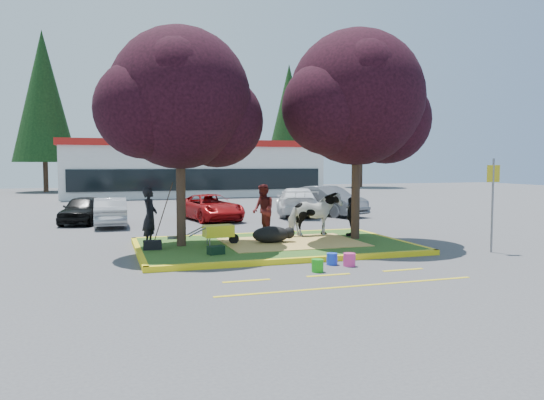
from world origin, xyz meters
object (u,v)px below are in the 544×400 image
object	(u,v)px
bucket_blue	(332,259)
car_silver	(111,212)
bucket_pink	(349,260)
sign_post	(493,194)
calf	(271,235)
handler	(150,217)
car_black	(83,210)
bucket_green	(318,266)
wheelbarrow	(219,231)
cow	(315,214)

from	to	relation	value
bucket_blue	car_silver	size ratio (longest dim) A/B	0.08
bucket_pink	sign_post	bearing A→B (deg)	7.49
car_silver	calf	bearing A→B (deg)	122.79
calf	bucket_pink	bearing A→B (deg)	-64.34
handler	car_black	size ratio (longest dim) A/B	0.50
calf	bucket_green	xyz separation A→B (m)	(-0.05, -3.88, -0.25)
wheelbarrow	bucket_green	world-z (taller)	wheelbarrow
bucket_blue	car_silver	world-z (taller)	car_silver
bucket_blue	car_black	size ratio (longest dim) A/B	0.09
calf	bucket_green	distance (m)	3.88
handler	car_black	bearing A→B (deg)	34.89
cow	bucket_green	xyz separation A→B (m)	(-1.92, -4.86, -0.75)
wheelbarrow	car_silver	world-z (taller)	car_silver
handler	car_silver	xyz separation A→B (m)	(-1.04, 6.92, -0.44)
bucket_green	car_black	size ratio (longest dim) A/B	0.09
bucket_pink	bucket_blue	bearing A→B (deg)	137.75
calf	bucket_green	bearing A→B (deg)	-81.26
calf	bucket_green	world-z (taller)	calf
sign_post	car_silver	bearing A→B (deg)	146.91
bucket_green	bucket_blue	distance (m)	1.02
bucket_green	calf	bearing A→B (deg)	89.29
wheelbarrow	bucket_green	size ratio (longest dim) A/B	5.12
cow	car_black	bearing A→B (deg)	39.90
bucket_green	bucket_pink	size ratio (longest dim) A/B	0.93
car_black	bucket_blue	bearing A→B (deg)	-47.80
bucket_green	car_black	xyz separation A→B (m)	(-5.78, 12.71, 0.45)
bucket_pink	car_black	world-z (taller)	car_black
cow	bucket_blue	bearing A→B (deg)	159.18
car_silver	car_black	bearing A→B (deg)	-49.78
cow	handler	bearing A→B (deg)	90.10
wheelbarrow	bucket_green	xyz separation A→B (m)	(1.59, -4.02, -0.41)
bucket_green	cow	bearing A→B (deg)	68.50
calf	wheelbarrow	world-z (taller)	wheelbarrow
cow	calf	bearing A→B (deg)	113.36
cow	car_black	size ratio (longest dim) A/B	0.50
handler	sign_post	bearing A→B (deg)	-89.06
cow	car_silver	bearing A→B (deg)	40.84
bucket_pink	bucket_blue	size ratio (longest dim) A/B	1.11
sign_post	wheelbarrow	bearing A→B (deg)	169.58
calf	bucket_blue	distance (m)	3.23
car_silver	wheelbarrow	bearing A→B (deg)	113.32
wheelbarrow	sign_post	xyz separation A→B (m)	(7.59, -2.96, 1.17)
bucket_blue	car_black	bearing A→B (deg)	118.44
sign_post	cow	bearing A→B (deg)	147.98
bucket_green	car_silver	bearing A→B (deg)	112.27
wheelbarrow	bucket_blue	distance (m)	4.04
handler	calf	bearing A→B (deg)	-78.27
cow	bucket_green	world-z (taller)	cow
bucket_pink	handler	bearing A→B (deg)	139.32
sign_post	bucket_green	world-z (taller)	sign_post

